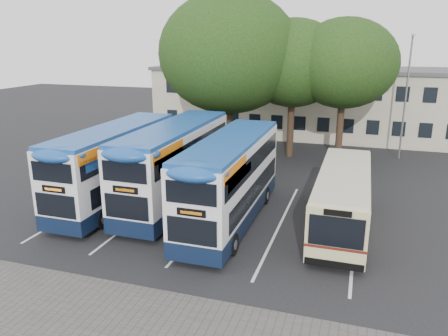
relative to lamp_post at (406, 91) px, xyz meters
name	(u,v)px	position (x,y,z in m)	size (l,w,h in m)	color
ground	(262,277)	(-6.00, -19.97, -5.08)	(120.00, 120.00, 0.00)	black
bay_lines	(212,216)	(-9.75, -14.97, -5.08)	(14.12, 11.00, 0.01)	silver
depot_building	(328,101)	(-6.00, 7.02, -1.93)	(32.40, 8.40, 6.20)	#B0A98E
lamp_post	(406,91)	(0.00, 0.00, 0.00)	(0.25, 1.05, 9.06)	gray
tree_left	(229,53)	(-12.51, -3.08, 2.60)	(10.28, 10.28, 12.06)	black
tree_mid	(293,63)	(-8.02, -1.77, 1.91)	(7.49, 7.49, 10.19)	black
tree_right	(345,64)	(-4.38, -2.09, 1.96)	(7.36, 7.36, 10.19)	black
bus_dd_left	(116,162)	(-15.33, -14.61, -2.77)	(2.45, 10.10, 4.21)	#0E1934
bus_dd_mid	(176,161)	(-12.21, -13.77, -2.69)	(2.53, 10.43, 4.35)	#0E1934
bus_dd_right	(231,176)	(-8.65, -15.26, -2.76)	(2.46, 10.14, 4.22)	#0E1934
bus_single	(343,195)	(-3.43, -14.20, -3.51)	(2.38, 9.34, 2.78)	beige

